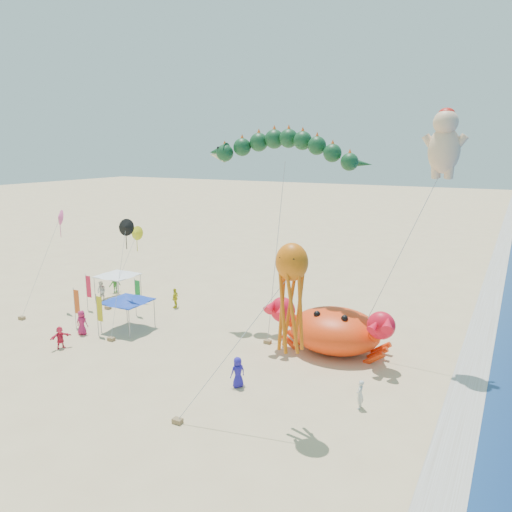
% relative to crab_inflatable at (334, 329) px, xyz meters
% --- Properties ---
extents(ground, '(320.00, 320.00, 0.00)m').
position_rel_crab_inflatable_xyz_m(ground, '(-3.28, -3.47, -1.65)').
color(ground, '#D1B784').
rests_on(ground, ground).
extents(foam_strip, '(320.00, 320.00, 0.00)m').
position_rel_crab_inflatable_xyz_m(foam_strip, '(8.72, -3.47, -1.65)').
color(foam_strip, silver).
rests_on(foam_strip, ground).
extents(crab_inflatable, '(8.56, 5.33, 3.75)m').
position_rel_crab_inflatable_xyz_m(crab_inflatable, '(0.00, 0.00, 0.00)').
color(crab_inflatable, '#FF3B0D').
rests_on(crab_inflatable, ground).
extents(dragon_kite, '(12.10, 4.87, 14.67)m').
position_rel_crab_inflatable_xyz_m(dragon_kite, '(-5.17, 2.48, 11.69)').
color(dragon_kite, '#103B1D').
rests_on(dragon_kite, ground).
extents(cherub_kite, '(5.92, 2.83, 16.10)m').
position_rel_crab_inflatable_xyz_m(cherub_kite, '(5.88, 1.92, 12.42)').
color(cherub_kite, '#F1BF93').
rests_on(cherub_kite, ground).
extents(octopus_kite, '(6.07, 3.61, 9.36)m').
position_rel_crab_inflatable_xyz_m(octopus_kite, '(1.02, -9.74, 5.43)').
color(octopus_kite, orange).
rests_on(octopus_kite, ground).
extents(canopy_blue, '(3.41, 3.41, 2.71)m').
position_rel_crab_inflatable_xyz_m(canopy_blue, '(-15.54, -3.25, 0.79)').
color(canopy_blue, gray).
rests_on(canopy_blue, ground).
extents(canopy_white, '(3.48, 3.48, 2.71)m').
position_rel_crab_inflatable_xyz_m(canopy_white, '(-21.81, 2.36, 0.79)').
color(canopy_white, gray).
rests_on(canopy_white, ground).
extents(feather_flags, '(5.86, 4.89, 3.20)m').
position_rel_crab_inflatable_xyz_m(feather_flags, '(-18.58, -2.98, 0.36)').
color(feather_flags, gray).
rests_on(feather_flags, ground).
extents(beachgoers, '(28.16, 13.63, 1.86)m').
position_rel_crab_inflatable_xyz_m(beachgoers, '(-16.15, -2.37, -0.77)').
color(beachgoers, '#B01C50').
rests_on(beachgoers, ground).
extents(small_kites, '(9.74, 9.51, 8.66)m').
position_rel_crab_inflatable_xyz_m(small_kites, '(-19.88, -0.74, 4.96)').
color(small_kites, black).
rests_on(small_kites, ground).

